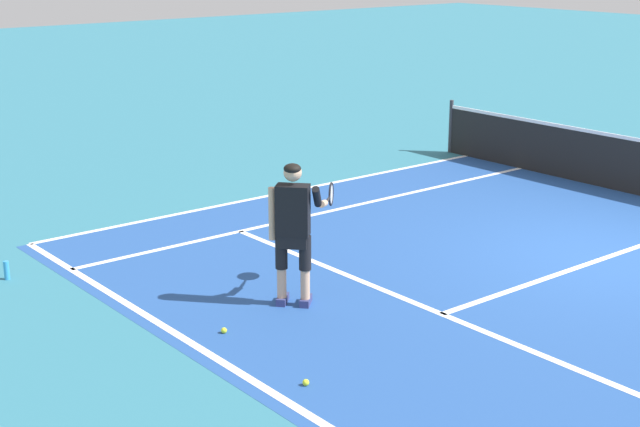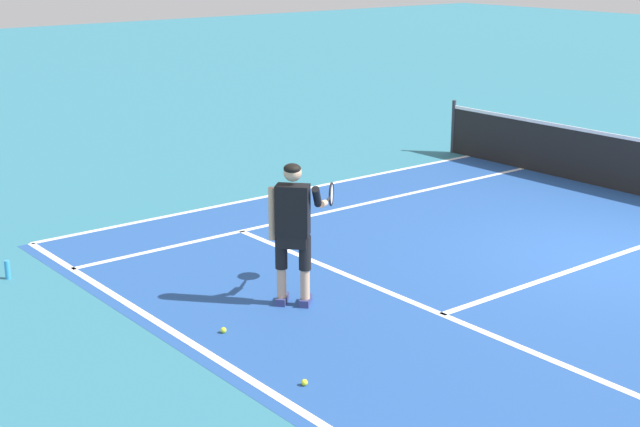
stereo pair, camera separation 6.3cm
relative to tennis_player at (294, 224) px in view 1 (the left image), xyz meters
The scene contains 11 objects.
ground_plane 4.70m from the tennis_player, 73.31° to the left, with size 80.00×80.00×0.00m, color teal.
court_inner_surface 3.41m from the tennis_player, 66.18° to the left, with size 10.98×9.47×0.00m, color #234C93.
line_baseline 2.26m from the tennis_player, 49.48° to the right, with size 10.98×0.10×0.01m, color white.
line_service 1.99m from the tennis_player, 40.38° to the left, with size 8.23×0.10×0.01m, color white.
line_centre_service 4.63m from the tennis_player, 73.02° to the left, with size 0.10×6.40×0.01m, color white.
line_singles_left 4.21m from the tennis_player, 133.08° to the left, with size 0.10×9.07×0.01m, color white.
line_doubles_left 5.22m from the tennis_player, 144.37° to the left, with size 0.10×9.07×0.01m, color white.
tennis_player is the anchor object (origin of this frame).
tennis_ball_near_feet 2.33m from the tennis_player, 34.51° to the right, with size 0.07×0.07×0.07m, color #CCE02D.
tennis_ball_by_baseline 1.49m from the tennis_player, 80.11° to the right, with size 0.07×0.07×0.07m, color #CCE02D.
water_bottle 3.86m from the tennis_player, 141.79° to the right, with size 0.07×0.07×0.24m, color #3393D6.
Camera 1 is at (6.85, -10.61, 4.10)m, focal length 52.24 mm.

